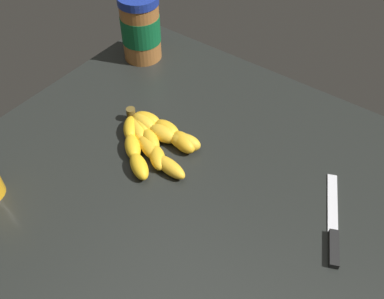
{
  "coord_description": "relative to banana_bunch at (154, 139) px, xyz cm",
  "views": [
    {
      "loc": [
        34.21,
        -42.7,
        64.46
      ],
      "look_at": [
        1.14,
        2.32,
        4.96
      ],
      "focal_mm": 39.72,
      "sensor_mm": 36.0,
      "label": 1
    }
  ],
  "objects": [
    {
      "name": "ground_plane",
      "position": [
        8.98,
        -2.59,
        -3.8
      ],
      "size": [
        84.35,
        79.93,
        4.31
      ],
      "primitive_type": "cube",
      "color": "black"
    },
    {
      "name": "banana_bunch",
      "position": [
        0.0,
        0.0,
        0.0
      ],
      "size": [
        21.34,
        16.3,
        3.54
      ],
      "color": "gold",
      "rests_on": "ground_plane"
    },
    {
      "name": "peanut_butter_jar",
      "position": [
        -22.88,
        23.06,
        6.77
      ],
      "size": [
        9.98,
        9.98,
        16.88
      ],
      "color": "#9E602D",
      "rests_on": "ground_plane"
    },
    {
      "name": "butter_knife",
      "position": [
        38.72,
        3.11,
        -1.19
      ],
      "size": [
        9.87,
        19.36,
        1.2
      ],
      "color": "silver",
      "rests_on": "ground_plane"
    }
  ]
}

